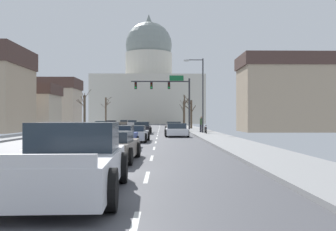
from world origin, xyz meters
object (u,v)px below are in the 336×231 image
object	(u,v)px
sedan_near_02	(176,130)
signal_gantry	(169,90)
sedan_oncoming_00	(101,125)
sedan_oncoming_01	(111,124)
sedan_near_04	(118,138)
bicycle_parked	(206,130)
street_lamp_right	(200,89)
sedan_oncoming_03	(124,123)
pedestrian_00	(201,123)
sedan_oncoming_02	(132,123)
sedan_near_03	(134,134)
sedan_near_01	(142,128)
sedan_near_05	(110,147)
sedan_near_00	(174,127)
pickup_truck_near_06	(70,162)

from	to	relation	value
sedan_near_02	signal_gantry	bearing A→B (deg)	91.35
sedan_oncoming_00	sedan_oncoming_01	size ratio (longest dim) A/B	1.06
sedan_near_04	sedan_oncoming_00	size ratio (longest dim) A/B	0.97
signal_gantry	sedan_oncoming_00	world-z (taller)	signal_gantry
sedan_oncoming_01	bicycle_parked	world-z (taller)	sedan_oncoming_01
street_lamp_right	sedan_oncoming_03	xyz separation A→B (m)	(-12.92, 50.62, -4.15)
sedan_near_02	pedestrian_00	distance (m)	7.24
bicycle_parked	sedan_oncoming_02	bearing A→B (deg)	104.67
sedan_near_03	sedan_oncoming_01	world-z (taller)	sedan_oncoming_01
street_lamp_right	sedan_near_01	size ratio (longest dim) A/B	1.79
sedan_oncoming_02	pedestrian_00	size ratio (longest dim) A/B	2.63
street_lamp_right	sedan_near_03	distance (m)	14.59
sedan_near_05	pedestrian_00	size ratio (longest dim) A/B	2.78
sedan_near_04	sedan_oncoming_01	xyz separation A→B (m)	(-6.77, 48.64, -0.02)
street_lamp_right	bicycle_parked	xyz separation A→B (m)	(0.34, -1.82, -4.22)
sedan_near_02	sedan_oncoming_01	xyz separation A→B (m)	(-10.44, 34.68, 0.02)
sedan_oncoming_01	pedestrian_00	size ratio (longest dim) A/B	2.57
signal_gantry	pedestrian_00	xyz separation A→B (m)	(3.34, -10.27, -4.27)
signal_gantry	sedan_near_04	size ratio (longest dim) A/B	1.77
sedan_near_01	sedan_oncoming_03	size ratio (longest dim) A/B	1.02
sedan_near_03	sedan_near_04	distance (m)	6.64
sedan_near_04	sedan_oncoming_03	distance (m)	70.19
sedan_near_05	sedan_oncoming_00	xyz separation A→B (m)	(-7.09, 43.36, 0.01)
sedan_near_05	sedan_near_00	bearing A→B (deg)	83.75
signal_gantry	sedan_near_04	bearing A→B (deg)	-96.05
bicycle_parked	sedan_near_04	bearing A→B (deg)	-111.02
sedan_near_03	sedan_oncoming_03	size ratio (longest dim) A/B	1.01
sedan_oncoming_01	pedestrian_00	distance (m)	31.11
sedan_near_00	pedestrian_00	distance (m)	6.19
signal_gantry	sedan_near_01	world-z (taller)	signal_gantry
sedan_near_02	sedan_near_03	bearing A→B (deg)	-114.23
street_lamp_right	sedan_oncoming_02	distance (m)	38.88
sedan_near_00	sedan_near_01	world-z (taller)	sedan_near_01
pedestrian_00	signal_gantry	bearing A→B (deg)	108.00
sedan_near_03	pedestrian_00	bearing A→B (deg)	65.87
sedan_near_03	bicycle_parked	bearing A→B (deg)	59.64
street_lamp_right	sedan_near_04	xyz separation A→B (m)	(-6.37, -19.27, -4.10)
sedan_near_03	bicycle_parked	xyz separation A→B (m)	(6.33, 10.81, -0.06)
sedan_near_05	sedan_oncoming_00	size ratio (longest dim) A/B	1.02
pedestrian_00	pickup_truck_near_06	bearing A→B (deg)	-100.83
street_lamp_right	sedan_oncoming_02	world-z (taller)	street_lamp_right
sedan_near_04	sedan_oncoming_03	world-z (taller)	sedan_near_04
sedan_near_01	sedan_oncoming_01	size ratio (longest dim) A/B	1.00
pickup_truck_near_06	sedan_near_01	bearing A→B (deg)	90.11
sedan_near_02	sedan_near_03	distance (m)	8.03
street_lamp_right	signal_gantry	bearing A→B (deg)	105.00
sedan_oncoming_00	bicycle_parked	world-z (taller)	sedan_oncoming_00
sedan_oncoming_01	sedan_oncoming_02	bearing A→B (deg)	68.07
sedan_oncoming_00	sedan_oncoming_03	size ratio (longest dim) A/B	1.08
street_lamp_right	sedan_near_04	distance (m)	20.70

